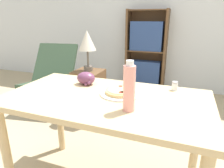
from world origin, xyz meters
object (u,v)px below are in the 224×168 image
(salt_shaker, at_px, (175,86))
(bookshelf, at_px, (146,54))
(pizza_on_plate, at_px, (120,92))
(table_lamp, at_px, (87,42))
(side_table, at_px, (89,94))
(drink_bottle, at_px, (129,88))
(lounge_chair_near, at_px, (52,87))
(grape_bunch, at_px, (86,78))

(salt_shaker, distance_m, bookshelf, 2.21)
(pizza_on_plate, height_order, table_lamp, table_lamp)
(bookshelf, bearing_deg, side_table, -107.48)
(drink_bottle, bearing_deg, lounge_chair_near, 139.85)
(drink_bottle, height_order, lounge_chair_near, drink_bottle)
(lounge_chair_near, height_order, side_table, lounge_chair_near)
(pizza_on_plate, relative_size, lounge_chair_near, 0.30)
(drink_bottle, xyz_separation_m, table_lamp, (-0.85, 1.16, 0.08))
(drink_bottle, xyz_separation_m, lounge_chair_near, (-1.52, 1.29, -0.61))
(lounge_chair_near, bearing_deg, grape_bunch, -51.75)
(drink_bottle, height_order, bookshelf, bookshelf)
(salt_shaker, bearing_deg, drink_bottle, -116.50)
(salt_shaker, relative_size, table_lamp, 0.13)
(side_table, distance_m, table_lamp, 0.66)
(table_lamp, bearing_deg, side_table, 116.57)
(pizza_on_plate, relative_size, grape_bunch, 1.88)
(pizza_on_plate, xyz_separation_m, grape_bunch, (-0.31, 0.11, 0.03))
(drink_bottle, bearing_deg, grape_bunch, 143.10)
(bookshelf, xyz_separation_m, table_lamp, (-0.43, -1.38, 0.33))
(grape_bunch, relative_size, side_table, 0.23)
(pizza_on_plate, distance_m, table_lamp, 1.21)
(lounge_chair_near, xyz_separation_m, table_lamp, (0.68, -0.12, 0.69))
(drink_bottle, relative_size, side_table, 0.44)
(grape_bunch, xyz_separation_m, drink_bottle, (0.43, -0.32, 0.08))
(salt_shaker, bearing_deg, side_table, 145.25)
(pizza_on_plate, bearing_deg, bookshelf, 97.23)
(drink_bottle, bearing_deg, pizza_on_plate, 119.28)
(pizza_on_plate, distance_m, lounge_chair_near, 1.83)
(side_table, bearing_deg, bookshelf, 72.52)
(drink_bottle, distance_m, bookshelf, 2.59)
(side_table, height_order, table_lamp, table_lamp)
(lounge_chair_near, bearing_deg, drink_bottle, -50.54)
(grape_bunch, distance_m, salt_shaker, 0.65)
(salt_shaker, distance_m, lounge_chair_near, 2.00)
(table_lamp, bearing_deg, lounge_chair_near, 169.67)
(pizza_on_plate, bearing_deg, grape_bunch, 160.47)
(salt_shaker, xyz_separation_m, side_table, (-1.06, 0.74, -0.48))
(pizza_on_plate, relative_size, side_table, 0.43)
(grape_bunch, relative_size, lounge_chair_near, 0.16)
(pizza_on_plate, relative_size, drink_bottle, 0.96)
(table_lamp, bearing_deg, salt_shaker, -34.75)
(pizza_on_plate, bearing_deg, side_table, 127.52)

